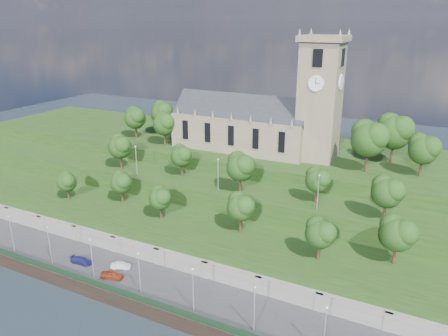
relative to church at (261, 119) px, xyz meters
The scene contains 17 objects.
ground 51.21m from the church, 90.98° to the right, with size 320.00×320.00×0.00m, color black.
promenade 45.42m from the church, 91.13° to the right, with size 160.00×12.00×2.00m, color #2D2D30.
quay_wall 50.78m from the church, 90.98° to the right, with size 160.00×0.50×2.20m, color black.
fence 49.57m from the church, 91.00° to the right, with size 160.00×0.10×1.20m, color #16321C.
retaining_wall 39.48m from the church, 91.33° to the right, with size 160.00×2.10×5.00m.
embankment_lower 33.57m from the church, 91.61° to the right, with size 160.00×12.00×8.00m, color #1B3411.
embankment_upper 23.71m from the church, 92.66° to the right, with size 160.00×10.00×12.00m, color #1B3411.
hilltop 15.57m from the church, 101.11° to the left, with size 160.00×32.00×15.00m, color #1B3411.
church is the anchor object (origin of this frame).
trees_lower 29.97m from the church, 77.25° to the right, with size 70.02×9.05×8.06m.
trees_upper 18.89m from the church, 83.22° to the right, with size 63.02×8.08×8.17m.
trees_hilltop 7.15m from the church, ahead, with size 73.86×16.31×10.70m.
lamp_posts_promenade 46.48m from the church, 93.67° to the right, with size 60.36×0.36×7.50m.
lamp_posts_upper 21.07m from the church, 92.26° to the right, with size 40.36×0.36×6.64m.
car_left 47.68m from the church, 103.08° to the right, with size 1.59×3.96×1.35m, color maroon.
car_middle 45.12m from the church, 105.12° to the right, with size 1.22×3.49×1.15m, color #B9B7BD.
car_right 49.04m from the church, 113.80° to the right, with size 1.71×4.21×1.22m, color navy.
Camera 1 is at (37.50, -45.41, 44.51)m, focal length 35.00 mm.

